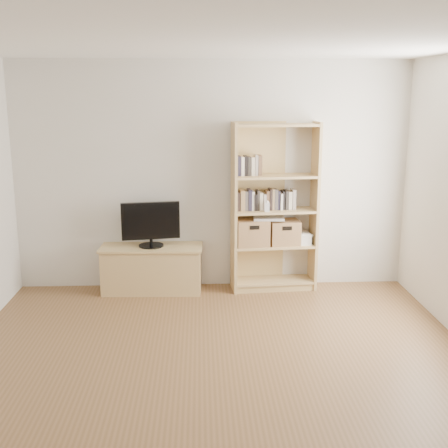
{
  "coord_description": "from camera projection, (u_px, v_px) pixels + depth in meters",
  "views": [
    {
      "loc": [
        -0.14,
        -3.88,
        2.24
      ],
      "look_at": [
        0.11,
        1.9,
        0.88
      ],
      "focal_mm": 45.0,
      "sensor_mm": 36.0,
      "label": 1
    }
  ],
  "objects": [
    {
      "name": "tv_stand",
      "position": [
        152.0,
        270.0,
        6.44
      ],
      "size": [
        1.13,
        0.46,
        0.51
      ],
      "primitive_type": "cube",
      "rotation": [
        0.0,
        0.0,
        -0.03
      ],
      "color": "tan",
      "rests_on": "floor"
    },
    {
      "name": "basket_left",
      "position": [
        252.0,
        232.0,
        6.4
      ],
      "size": [
        0.39,
        0.33,
        0.3
      ],
      "primitive_type": "cube",
      "rotation": [
        0.0,
        0.0,
        0.1
      ],
      "color": "#916441",
      "rests_on": "bookshelf"
    },
    {
      "name": "baby_monitor",
      "position": [
        267.0,
        207.0,
        6.25
      ],
      "size": [
        0.06,
        0.04,
        0.1
      ],
      "primitive_type": "cube",
      "rotation": [
        0.0,
        0.0,
        -0.07
      ],
      "color": "white",
      "rests_on": "bookshelf"
    },
    {
      "name": "magazine_stack",
      "position": [
        302.0,
        239.0,
        6.49
      ],
      "size": [
        0.19,
        0.26,
        0.11
      ],
      "primitive_type": "cube",
      "rotation": [
        0.0,
        0.0,
        0.11
      ],
      "color": "beige",
      "rests_on": "bookshelf"
    },
    {
      "name": "floor",
      "position": [
        220.0,
        392.0,
        4.3
      ],
      "size": [
        4.5,
        5.0,
        0.01
      ],
      "primitive_type": "cube",
      "color": "brown",
      "rests_on": "ground"
    },
    {
      "name": "television",
      "position": [
        151.0,
        224.0,
        6.31
      ],
      "size": [
        0.65,
        0.15,
        0.51
      ],
      "primitive_type": "cube",
      "rotation": [
        0.0,
        0.0,
        0.15
      ],
      "color": "black",
      "rests_on": "tv_stand"
    },
    {
      "name": "books_row_upper",
      "position": [
        256.0,
        166.0,
        6.25
      ],
      "size": [
        0.38,
        0.18,
        0.2
      ],
      "primitive_type": "cube",
      "rotation": [
        0.0,
        0.0,
        0.13
      ],
      "color": "black",
      "rests_on": "bookshelf"
    },
    {
      "name": "ceiling",
      "position": [
        219.0,
        36.0,
        3.7
      ],
      "size": [
        4.5,
        5.0,
        0.01
      ],
      "primitive_type": "cube",
      "color": "white",
      "rests_on": "back_wall"
    },
    {
      "name": "back_wall",
      "position": [
        212.0,
        176.0,
        6.43
      ],
      "size": [
        4.5,
        0.02,
        2.6
      ],
      "primitive_type": "cube",
      "color": "beige",
      "rests_on": "floor"
    },
    {
      "name": "front_wall",
      "position": [
        252.0,
        439.0,
        1.57
      ],
      "size": [
        4.5,
        0.02,
        2.6
      ],
      "primitive_type": "cube",
      "color": "beige",
      "rests_on": "floor"
    },
    {
      "name": "basket_right",
      "position": [
        284.0,
        232.0,
        6.44
      ],
      "size": [
        0.36,
        0.31,
        0.28
      ],
      "primitive_type": "cube",
      "rotation": [
        0.0,
        0.0,
        0.1
      ],
      "color": "#916441",
      "rests_on": "bookshelf"
    },
    {
      "name": "laptop",
      "position": [
        268.0,
        218.0,
        6.37
      ],
      "size": [
        0.35,
        0.25,
        0.03
      ],
      "primitive_type": "cube",
      "rotation": [
        0.0,
        0.0,
        -0.04
      ],
      "color": "silver",
      "rests_on": "basket_left"
    },
    {
      "name": "books_row_mid",
      "position": [
        274.0,
        200.0,
        6.37
      ],
      "size": [
        0.78,
        0.22,
        0.21
      ],
      "primitive_type": "cube",
      "rotation": [
        0.0,
        0.0,
        0.1
      ],
      "color": "black",
      "rests_on": "bookshelf"
    },
    {
      "name": "bookshelf",
      "position": [
        274.0,
        208.0,
        6.37
      ],
      "size": [
        0.99,
        0.42,
        1.92
      ],
      "primitive_type": "cube",
      "rotation": [
        0.0,
        0.0,
        0.08
      ],
      "color": "tan",
      "rests_on": "floor"
    }
  ]
}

